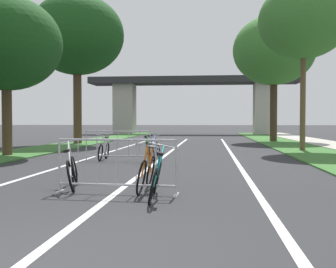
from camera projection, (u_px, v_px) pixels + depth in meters
grass_verge_left at (74, 144)px, 24.44m from camera, size 2.67×49.37×0.05m
grass_verge_right at (289, 145)px, 23.17m from camera, size 2.67×49.37×0.05m
sidewalk_path_right at (336, 145)px, 22.92m from camera, size 2.37×49.37×0.08m
lane_stripe_center at (169, 153)px, 17.92m from camera, size 0.14×28.56×0.01m
lane_stripe_right_lane at (231, 153)px, 17.65m from camera, size 0.14×28.56×0.01m
lane_stripe_left_lane at (108, 152)px, 18.20m from camera, size 0.14×28.56×0.01m
overpass_bridge at (193, 95)px, 44.17m from camera, size 22.14×3.61×6.07m
tree_left_cypress_far at (6, 44)px, 16.30m from camera, size 4.37×4.37×6.31m
tree_left_pine_near at (77, 35)px, 24.80m from camera, size 5.63×5.63×8.97m
tree_right_oak_mid at (304, 21)px, 18.94m from camera, size 4.12×4.12×7.76m
tree_right_oak_near at (274, 51)px, 27.80m from camera, size 5.51×5.51×8.51m
crowd_barrier_nearest at (117, 167)px, 7.78m from camera, size 2.35×0.57×1.05m
crowd_barrier_second at (118, 146)px, 14.26m from camera, size 2.35×0.55×1.05m
bicycle_white_0 at (104, 150)px, 14.70m from camera, size 0.44×1.60×0.93m
bicycle_orange_1 at (147, 172)px, 8.11m from camera, size 0.42×1.65×0.98m
bicycle_blue_2 at (155, 150)px, 14.57m from camera, size 0.52×1.70×0.92m
bicycle_silver_3 at (72, 171)px, 8.44m from camera, size 0.76×1.63×1.00m
bicycle_teal_4 at (156, 179)px, 7.28m from camera, size 0.55×1.71×0.99m
bicycle_green_5 at (148, 151)px, 13.58m from camera, size 0.48×1.70×0.99m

